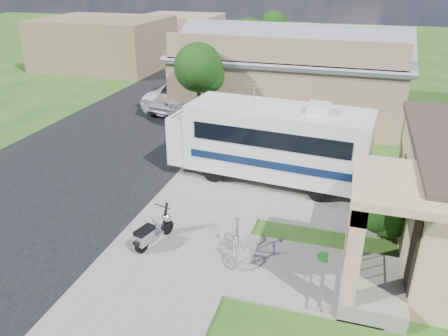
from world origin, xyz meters
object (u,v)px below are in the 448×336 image
(bicycle, at_px, (236,242))
(pickup_truck, at_px, (191,93))
(scooter, at_px, (152,232))
(garden_hose, at_px, (324,260))
(shrub, at_px, (387,202))
(van, at_px, (222,68))
(motorhome, at_px, (270,140))

(bicycle, distance_m, pickup_truck, 15.29)
(scooter, height_order, garden_hose, scooter)
(shrub, bearing_deg, van, 120.64)
(motorhome, distance_m, scooter, 6.27)
(garden_hose, bearing_deg, shrub, 49.42)
(scooter, distance_m, bicycle, 2.62)
(bicycle, xyz_separation_m, garden_hose, (2.52, 0.48, -0.43))
(bicycle, bearing_deg, shrub, 17.22)
(motorhome, bearing_deg, van, 118.86)
(scooter, xyz_separation_m, van, (-4.46, 21.51, 0.38))
(pickup_truck, relative_size, garden_hose, 15.19)
(scooter, height_order, van, van)
(scooter, xyz_separation_m, pickup_truck, (-4.07, 13.96, 0.41))
(bicycle, bearing_deg, scooter, 172.18)
(pickup_truck, bearing_deg, shrub, 145.17)
(bicycle, relative_size, van, 0.29)
(van, xyz_separation_m, garden_hose, (9.59, -20.81, -0.78))
(motorhome, relative_size, scooter, 4.74)
(shrub, bearing_deg, motorhome, 144.59)
(motorhome, bearing_deg, bicycle, -83.00)
(shrub, distance_m, garden_hose, 2.75)
(bicycle, distance_m, van, 22.44)
(scooter, xyz_separation_m, garden_hose, (5.13, 0.70, -0.40))
(bicycle, bearing_deg, van, 95.81)
(pickup_truck, bearing_deg, garden_hose, 136.38)
(scooter, xyz_separation_m, bicycle, (2.61, 0.22, 0.03))
(shrub, bearing_deg, garden_hose, -130.58)
(shrub, height_order, scooter, shrub)
(van, bearing_deg, scooter, -69.38)
(shrub, xyz_separation_m, bicycle, (-4.14, -2.37, -0.74))
(motorhome, distance_m, van, 17.33)
(van, distance_m, garden_hose, 22.93)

